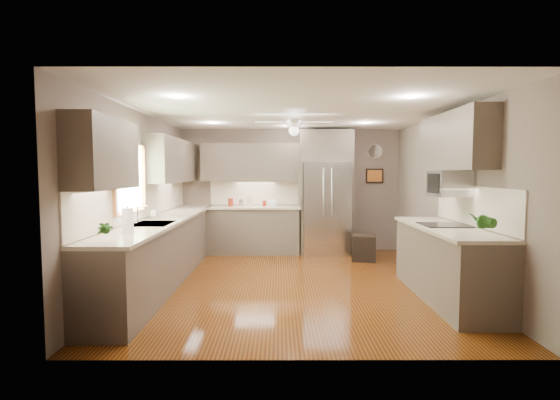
{
  "coord_description": "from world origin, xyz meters",
  "views": [
    {
      "loc": [
        -0.22,
        -5.91,
        1.63
      ],
      "look_at": [
        -0.21,
        0.6,
        1.18
      ],
      "focal_mm": 26.0,
      "sensor_mm": 36.0,
      "label": 1
    }
  ],
  "objects_px": {
    "soap_bottle": "(155,213)",
    "stool": "(364,248)",
    "potted_plant_left": "(104,228)",
    "potted_plant_right": "(482,221)",
    "canister_b": "(241,203)",
    "microwave": "(449,183)",
    "canister_a": "(231,202)",
    "refrigerator": "(326,194)",
    "canister_c": "(250,202)",
    "canister_d": "(264,203)",
    "paper_towel": "(128,221)",
    "bowl": "(273,205)"
  },
  "relations": [
    {
      "from": "soap_bottle",
      "to": "stool",
      "type": "height_order",
      "value": "soap_bottle"
    },
    {
      "from": "soap_bottle",
      "to": "potted_plant_left",
      "type": "relative_size",
      "value": 0.61
    },
    {
      "from": "soap_bottle",
      "to": "potted_plant_left",
      "type": "xyz_separation_m",
      "value": [
        0.13,
        -2.07,
        0.06
      ]
    },
    {
      "from": "canister_c",
      "to": "stool",
      "type": "relative_size",
      "value": 0.37
    },
    {
      "from": "paper_towel",
      "to": "microwave",
      "type": "bearing_deg",
      "value": 11.58
    },
    {
      "from": "potted_plant_left",
      "to": "microwave",
      "type": "distance_m",
      "value": 4.23
    },
    {
      "from": "refrigerator",
      "to": "paper_towel",
      "type": "height_order",
      "value": "refrigerator"
    },
    {
      "from": "canister_b",
      "to": "soap_bottle",
      "type": "distance_m",
      "value": 2.41
    },
    {
      "from": "canister_a",
      "to": "potted_plant_right",
      "type": "distance_m",
      "value": 4.99
    },
    {
      "from": "soap_bottle",
      "to": "refrigerator",
      "type": "bearing_deg",
      "value": 37.11
    },
    {
      "from": "canister_d",
      "to": "microwave",
      "type": "height_order",
      "value": "microwave"
    },
    {
      "from": "canister_b",
      "to": "canister_d",
      "type": "bearing_deg",
      "value": 0.82
    },
    {
      "from": "canister_b",
      "to": "refrigerator",
      "type": "bearing_deg",
      "value": -2.4
    },
    {
      "from": "potted_plant_left",
      "to": "paper_towel",
      "type": "xyz_separation_m",
      "value": [
        -0.0,
        0.63,
        -0.0
      ]
    },
    {
      "from": "canister_a",
      "to": "microwave",
      "type": "height_order",
      "value": "microwave"
    },
    {
      "from": "potted_plant_left",
      "to": "potted_plant_right",
      "type": "height_order",
      "value": "potted_plant_right"
    },
    {
      "from": "potted_plant_right",
      "to": "canister_d",
      "type": "bearing_deg",
      "value": 122.17
    },
    {
      "from": "canister_c",
      "to": "microwave",
      "type": "relative_size",
      "value": 0.34
    },
    {
      "from": "soap_bottle",
      "to": "bowl",
      "type": "distance_m",
      "value": 2.73
    },
    {
      "from": "stool",
      "to": "soap_bottle",
      "type": "bearing_deg",
      "value": -157.57
    },
    {
      "from": "canister_a",
      "to": "stool",
      "type": "relative_size",
      "value": 0.32
    },
    {
      "from": "canister_c",
      "to": "stool",
      "type": "bearing_deg",
      "value": -18.2
    },
    {
      "from": "paper_towel",
      "to": "potted_plant_right",
      "type": "bearing_deg",
      "value": -4.38
    },
    {
      "from": "canister_d",
      "to": "stool",
      "type": "bearing_deg",
      "value": -22.09
    },
    {
      "from": "canister_a",
      "to": "stool",
      "type": "distance_m",
      "value": 2.77
    },
    {
      "from": "canister_a",
      "to": "refrigerator",
      "type": "distance_m",
      "value": 1.92
    },
    {
      "from": "canister_b",
      "to": "canister_c",
      "type": "relative_size",
      "value": 0.73
    },
    {
      "from": "potted_plant_right",
      "to": "microwave",
      "type": "xyz_separation_m",
      "value": [
        0.1,
        1.11,
        0.37
      ]
    },
    {
      "from": "potted_plant_left",
      "to": "refrigerator",
      "type": "distance_m",
      "value": 4.92
    },
    {
      "from": "canister_a",
      "to": "stool",
      "type": "bearing_deg",
      "value": -16.42
    },
    {
      "from": "canister_d",
      "to": "potted_plant_right",
      "type": "bearing_deg",
      "value": -57.83
    },
    {
      "from": "canister_b",
      "to": "microwave",
      "type": "bearing_deg",
      "value": -42.64
    },
    {
      "from": "soap_bottle",
      "to": "stool",
      "type": "distance_m",
      "value": 3.77
    },
    {
      "from": "soap_bottle",
      "to": "refrigerator",
      "type": "height_order",
      "value": "refrigerator"
    },
    {
      "from": "potted_plant_right",
      "to": "stool",
      "type": "xyz_separation_m",
      "value": [
        -0.58,
        3.13,
        -0.87
      ]
    },
    {
      "from": "stool",
      "to": "canister_d",
      "type": "bearing_deg",
      "value": 157.91
    },
    {
      "from": "canister_d",
      "to": "paper_towel",
      "type": "bearing_deg",
      "value": -111.4
    },
    {
      "from": "potted_plant_right",
      "to": "canister_c",
      "type": "bearing_deg",
      "value": 125.47
    },
    {
      "from": "canister_a",
      "to": "soap_bottle",
      "type": "xyz_separation_m",
      "value": [
        -0.85,
        -2.16,
        0.01
      ]
    },
    {
      "from": "potted_plant_left",
      "to": "refrigerator",
      "type": "height_order",
      "value": "refrigerator"
    },
    {
      "from": "canister_d",
      "to": "microwave",
      "type": "relative_size",
      "value": 0.2
    },
    {
      "from": "potted_plant_left",
      "to": "stool",
      "type": "bearing_deg",
      "value": 46.62
    },
    {
      "from": "potted_plant_right",
      "to": "microwave",
      "type": "bearing_deg",
      "value": 84.66
    },
    {
      "from": "bowl",
      "to": "canister_d",
      "type": "bearing_deg",
      "value": 167.19
    },
    {
      "from": "microwave",
      "to": "stool",
      "type": "xyz_separation_m",
      "value": [
        -0.68,
        2.03,
        -1.24
      ]
    },
    {
      "from": "bowl",
      "to": "potted_plant_right",
      "type": "bearing_deg",
      "value": -59.45
    },
    {
      "from": "canister_b",
      "to": "soap_bottle",
      "type": "bearing_deg",
      "value": -116.35
    },
    {
      "from": "microwave",
      "to": "stool",
      "type": "distance_m",
      "value": 2.47
    },
    {
      "from": "canister_a",
      "to": "potted_plant_left",
      "type": "xyz_separation_m",
      "value": [
        -0.73,
        -4.22,
        0.06
      ]
    },
    {
      "from": "canister_c",
      "to": "potted_plant_right",
      "type": "relative_size",
      "value": 0.55
    }
  ]
}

